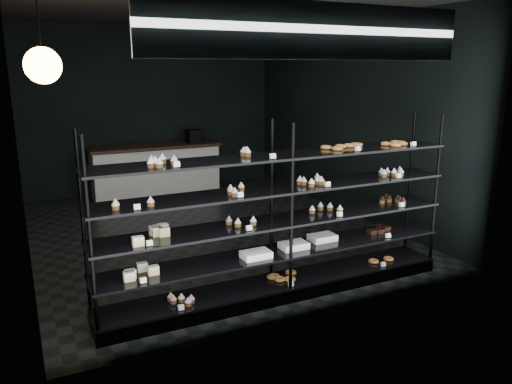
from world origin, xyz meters
TOP-DOWN VIEW (x-y plane):
  - room at (0.00, 0.00)m, footprint 5.01×6.01m
  - display_shelf at (-0.09, -2.45)m, footprint 4.00×0.50m
  - signage at (0.00, -2.93)m, footprint 3.30×0.05m
  - pendant_lamp at (-2.20, -1.50)m, footprint 0.35×0.35m
  - service_counter at (-0.10, 2.50)m, footprint 2.50×0.65m

SIDE VIEW (x-z plane):
  - service_counter at x=-0.10m, z-range -0.11..1.12m
  - display_shelf at x=-0.09m, z-range -0.33..1.58m
  - room at x=0.00m, z-range 0.00..3.20m
  - pendant_lamp at x=-2.20m, z-range 2.00..2.90m
  - signage at x=0.00m, z-range 2.50..3.00m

